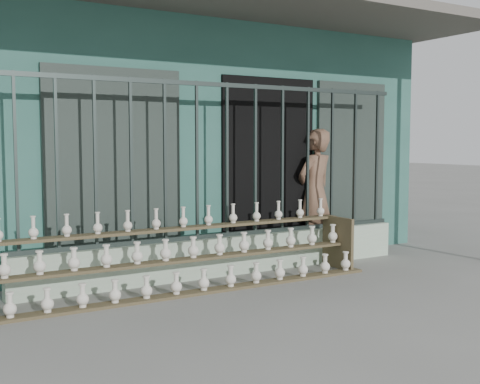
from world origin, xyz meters
TOP-DOWN VIEW (x-y plane):
  - ground at (0.00, 0.00)m, footprint 60.00×60.00m
  - workshop_building at (0.00, 4.23)m, footprint 7.40×6.60m
  - parapet_wall at (0.00, 1.30)m, footprint 5.00×0.20m
  - security_fence at (-0.00, 1.30)m, footprint 5.00×0.04m
  - shelf_rack at (-0.80, 0.88)m, footprint 4.50×0.68m
  - elderly_woman at (1.60, 1.69)m, footprint 0.73×0.58m

SIDE VIEW (x-z plane):
  - ground at x=0.00m, z-range 0.00..0.00m
  - parapet_wall at x=0.00m, z-range 0.00..0.45m
  - shelf_rack at x=-0.80m, z-range -0.06..0.79m
  - elderly_woman at x=1.60m, z-range 0.00..1.74m
  - security_fence at x=0.00m, z-range 0.45..2.25m
  - workshop_building at x=0.00m, z-range 0.02..3.23m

